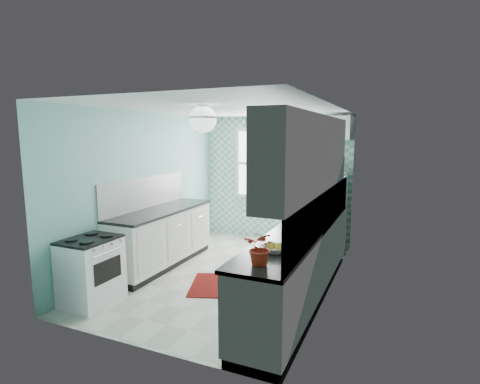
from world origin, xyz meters
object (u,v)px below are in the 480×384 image
at_px(fridge, 327,212).
at_px(fruit_bowl, 275,249).
at_px(sink, 320,212).
at_px(potted_plant, 261,248).
at_px(microwave, 328,165).
at_px(ceiling_light, 203,119).
at_px(stove, 91,270).

bearing_deg(fridge, fruit_bowl, -88.60).
bearing_deg(sink, potted_plant, -91.15).
relative_size(fruit_bowl, microwave, 0.53).
bearing_deg(sink, microwave, 93.95).
bearing_deg(ceiling_light, potted_plant, -42.78).
bearing_deg(fridge, potted_plant, -88.77).
distance_m(ceiling_light, sink, 2.40).
height_order(sink, fruit_bowl, sink).
relative_size(fridge, potted_plant, 4.41).
relative_size(stove, fruit_bowl, 3.00).
distance_m(sink, microwave, 1.27).
xyz_separation_m(ceiling_light, sink, (1.20, 1.54, -1.39)).
bearing_deg(fruit_bowl, sink, 89.88).
distance_m(ceiling_light, fruit_bowl, 1.94).
bearing_deg(microwave, stove, 58.03).
xyz_separation_m(fruit_bowl, microwave, (-0.09, 3.32, 0.62)).
height_order(ceiling_light, stove, ceiling_light).
height_order(fridge, stove, fridge).
relative_size(potted_plant, microwave, 0.64).
height_order(stove, potted_plant, potted_plant).
bearing_deg(fridge, microwave, 54.61).
bearing_deg(potted_plant, ceiling_light, 137.22).
height_order(sink, potted_plant, sink).
bearing_deg(sink, fridge, 93.97).
height_order(stove, microwave, microwave).
height_order(potted_plant, microwave, microwave).
distance_m(fruit_bowl, potted_plant, 0.43).
relative_size(ceiling_light, potted_plant, 1.06).
bearing_deg(fruit_bowl, fridge, 91.56).
distance_m(fridge, fruit_bowl, 3.33).
xyz_separation_m(fridge, microwave, (0.00, 0.00, 0.87)).
xyz_separation_m(ceiling_light, fruit_bowl, (1.20, -0.70, -1.35)).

